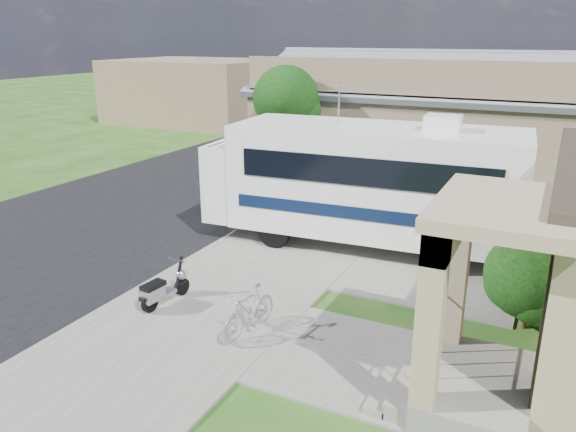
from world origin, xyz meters
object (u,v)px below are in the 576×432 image
at_px(pickup_truck, 279,144).
at_px(garden_hose, 434,348).
at_px(scooter, 162,289).
at_px(shrub, 534,272).
at_px(bicycle, 249,313).
at_px(van, 330,119).
at_px(motorhome, 364,180).

height_order(pickup_truck, garden_hose, pickup_truck).
xyz_separation_m(pickup_truck, garden_hose, (9.88, -13.02, -0.75)).
distance_m(pickup_truck, garden_hose, 16.36).
bearing_deg(scooter, garden_hose, 13.96).
relative_size(shrub, scooter, 1.69).
relative_size(bicycle, van, 0.23).
distance_m(shrub, bicycle, 5.61).
xyz_separation_m(van, garden_hose, (10.51, -20.53, -0.88)).
distance_m(bicycle, pickup_truck, 15.41).
bearing_deg(shrub, van, 122.59).
xyz_separation_m(motorhome, pickup_truck, (-6.81, 8.26, -1.02)).
relative_size(shrub, van, 0.35).
height_order(shrub, pickup_truck, shrub).
bearing_deg(scooter, van, 109.29).
bearing_deg(bicycle, pickup_truck, 123.39).
relative_size(motorhome, bicycle, 5.56).
height_order(shrub, van, shrub).
bearing_deg(pickup_truck, shrub, 132.07).
xyz_separation_m(shrub, scooter, (-7.09, -2.56, -0.79)).
bearing_deg(bicycle, scooter, -176.57).
bearing_deg(van, motorhome, -71.63).
height_order(motorhome, van, motorhome).
xyz_separation_m(scooter, garden_hose, (5.63, 0.75, -0.32)).
bearing_deg(garden_hose, shrub, 51.21).
xyz_separation_m(motorhome, scooter, (-2.56, -5.51, -1.45)).
height_order(shrub, garden_hose, shrub).
distance_m(scooter, bicycle, 2.27).
xyz_separation_m(motorhome, garden_hose, (3.07, -4.76, -1.77)).
height_order(bicycle, pickup_truck, pickup_truck).
bearing_deg(pickup_truck, bicycle, 111.72).
xyz_separation_m(scooter, bicycle, (2.26, -0.20, 0.05)).
xyz_separation_m(bicycle, garden_hose, (3.38, 0.94, -0.37)).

